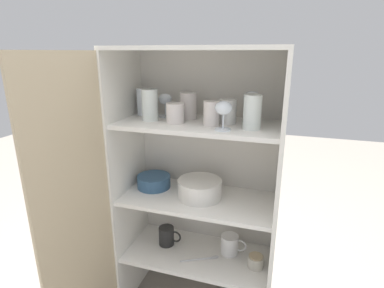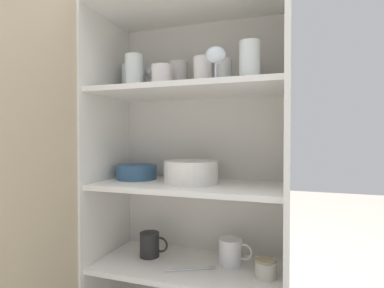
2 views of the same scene
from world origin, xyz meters
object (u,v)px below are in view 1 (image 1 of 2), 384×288
mixing_bowl_large (154,181)px  coffee_mug_primary (230,244)px  storage_jar (256,261)px  plate_stack_white (200,189)px

mixing_bowl_large → coffee_mug_primary: size_ratio=1.31×
coffee_mug_primary → mixing_bowl_large: bearing=-178.7°
coffee_mug_primary → storage_jar: 0.16m
plate_stack_white → storage_jar: 0.45m
mixing_bowl_large → storage_jar: (0.56, -0.06, -0.33)m
storage_jar → coffee_mug_primary: bearing=154.9°
plate_stack_white → storage_jar: (0.29, -0.02, -0.34)m
mixing_bowl_large → coffee_mug_primary: mixing_bowl_large is taller
coffee_mug_primary → storage_jar: bearing=-25.1°
plate_stack_white → mixing_bowl_large: (-0.26, 0.04, -0.01)m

